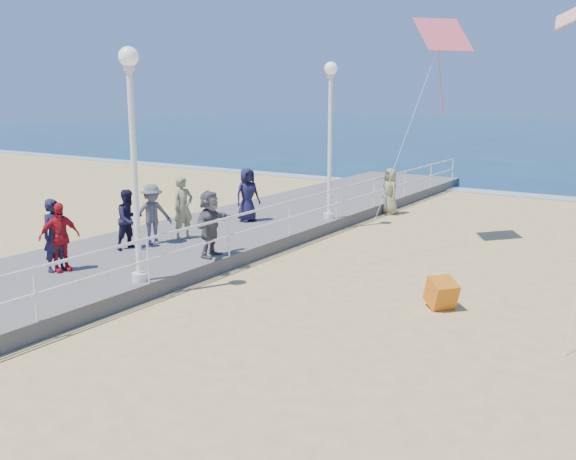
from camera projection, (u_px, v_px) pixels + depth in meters
The scene contains 16 objects.
ground at pixel (340, 345), 12.28m from camera, with size 160.00×160.00×0.00m, color tan.
surf_line at pixel (556, 198), 29.06m from camera, with size 160.00×1.20×0.04m, color silver.
boardwalk at pixel (80, 275), 16.23m from camera, with size 5.00×44.00×0.40m, color slate.
railing at pixel (148, 248), 14.71m from camera, with size 0.05×42.00×0.55m.
lamp_post_mid at pixel (133, 141), 14.35m from camera, with size 0.44×0.44×5.32m.
lamp_post_far at pixel (330, 124), 21.72m from camera, with size 0.44×0.44×5.32m.
spectator_0 at pixel (55, 235), 15.70m from camera, with size 0.66×0.43×1.81m, color #1A1733.
spectator_2 at pixel (152, 214), 18.52m from camera, with size 1.13×0.65×1.75m, color #59585D.
spectator_3 at pixel (59, 237), 15.70m from camera, with size 1.01×0.42×1.72m, color red.
spectator_4 at pixel (247, 195), 21.77m from camera, with size 0.89×0.58×1.82m, color #1A1734.
spectator_5 at pixel (210, 224), 17.10m from camera, with size 1.67×0.53×1.80m, color #57565B.
spectator_6 at pixel (183, 208), 19.17m from camera, with size 0.69×0.45×1.88m, color gray.
spectator_7 at pixel (129, 219), 17.97m from camera, with size 0.82×0.64×1.69m, color #191632.
beach_walker_c at pixel (390, 191), 25.15m from camera, with size 0.89×0.58×1.82m, color #827E5A.
box_kite at pixel (441, 296), 14.27m from camera, with size 0.55×0.55×0.60m, color #C5390B.
kite_diamond_pink at pixel (443, 34), 18.90m from camera, with size 1.48×1.48×0.02m, color #DC515C.
Camera 1 is at (5.45, -10.21, 4.77)m, focal length 40.00 mm.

